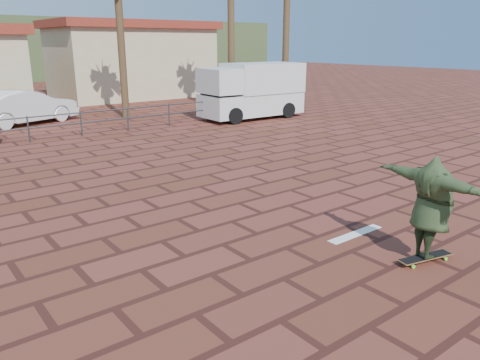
{
  "coord_description": "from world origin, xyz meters",
  "views": [
    {
      "loc": [
        -6.34,
        -6.56,
        3.63
      ],
      "look_at": [
        -0.46,
        1.04,
        0.8
      ],
      "focal_mm": 35.0,
      "sensor_mm": 36.0,
      "label": 1
    }
  ],
  "objects_px": {
    "car_white": "(24,107)",
    "skateboarder": "(432,208)",
    "longboard": "(425,257)",
    "campervan": "(252,90)"
  },
  "relations": [
    {
      "from": "longboard",
      "to": "car_white",
      "type": "distance_m",
      "value": 19.3
    },
    {
      "from": "longboard",
      "to": "car_white",
      "type": "height_order",
      "value": "car_white"
    },
    {
      "from": "skateboarder",
      "to": "car_white",
      "type": "xyz_separation_m",
      "value": [
        -1.67,
        19.22,
        -0.2
      ]
    },
    {
      "from": "longboard",
      "to": "skateboarder",
      "type": "bearing_deg",
      "value": 103.68
    },
    {
      "from": "campervan",
      "to": "longboard",
      "type": "bearing_deg",
      "value": -116.36
    },
    {
      "from": "longboard",
      "to": "campervan",
      "type": "bearing_deg",
      "value": 75.07
    },
    {
      "from": "longboard",
      "to": "skateboarder",
      "type": "xyz_separation_m",
      "value": [
        0.0,
        0.0,
        0.91
      ]
    },
    {
      "from": "car_white",
      "to": "skateboarder",
      "type": "bearing_deg",
      "value": 165.8
    },
    {
      "from": "campervan",
      "to": "car_white",
      "type": "relative_size",
      "value": 1.09
    },
    {
      "from": "longboard",
      "to": "campervan",
      "type": "height_order",
      "value": "campervan"
    }
  ]
}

